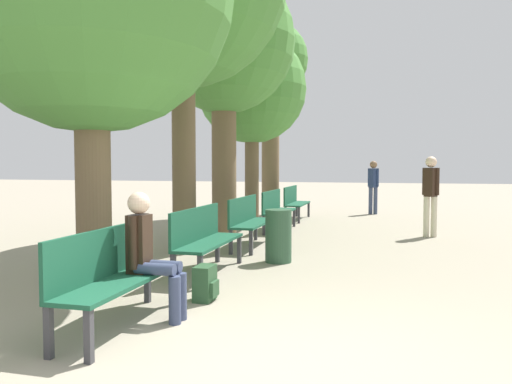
# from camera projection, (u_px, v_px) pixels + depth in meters

# --- Properties ---
(ground_plane) EXTENTS (80.00, 80.00, 0.00)m
(ground_plane) POSITION_uv_depth(u_px,v_px,m) (270.00, 370.00, 3.78)
(ground_plane) COLOR gray
(bench_row_0) EXTENTS (0.45, 1.79, 0.94)m
(bench_row_0) POSITION_uv_depth(u_px,v_px,m) (114.00, 270.00, 4.76)
(bench_row_0) COLOR #195138
(bench_row_0) RESTS_ON ground_plane
(bench_row_1) EXTENTS (0.45, 1.79, 0.94)m
(bench_row_1) POSITION_uv_depth(u_px,v_px,m) (203.00, 235.00, 7.09)
(bench_row_1) COLOR #195138
(bench_row_1) RESTS_ON ground_plane
(bench_row_2) EXTENTS (0.45, 1.79, 0.94)m
(bench_row_2) POSITION_uv_depth(u_px,v_px,m) (249.00, 218.00, 9.41)
(bench_row_2) COLOR #195138
(bench_row_2) RESTS_ON ground_plane
(bench_row_3) EXTENTS (0.45, 1.79, 0.94)m
(bench_row_3) POSITION_uv_depth(u_px,v_px,m) (276.00, 207.00, 11.73)
(bench_row_3) COLOR #195138
(bench_row_3) RESTS_ON ground_plane
(bench_row_4) EXTENTS (0.45, 1.79, 0.94)m
(bench_row_4) POSITION_uv_depth(u_px,v_px,m) (294.00, 200.00, 14.05)
(bench_row_4) COLOR #195138
(bench_row_4) RESTS_ON ground_plane
(tree_row_2) EXTENTS (3.09, 3.09, 5.76)m
(tree_row_2) POSITION_uv_depth(u_px,v_px,m) (224.00, 45.00, 10.73)
(tree_row_2) COLOR brown
(tree_row_2) RESTS_ON ground_plane
(tree_row_3) EXTENTS (2.86, 2.86, 4.97)m
(tree_row_3) POSITION_uv_depth(u_px,v_px,m) (252.00, 90.00, 13.01)
(tree_row_3) COLOR brown
(tree_row_3) RESTS_ON ground_plane
(tree_row_4) EXTENTS (2.26, 2.26, 5.86)m
(tree_row_4) POSITION_uv_depth(u_px,v_px,m) (271.00, 67.00, 15.04)
(tree_row_4) COLOR brown
(tree_row_4) RESTS_ON ground_plane
(person_seated) EXTENTS (0.58, 0.33, 1.28)m
(person_seated) POSITION_uv_depth(u_px,v_px,m) (150.00, 252.00, 4.97)
(person_seated) COLOR #384260
(person_seated) RESTS_ON ground_plane
(backpack) EXTENTS (0.24, 0.31, 0.40)m
(backpack) POSITION_uv_depth(u_px,v_px,m) (205.00, 283.00, 5.69)
(backpack) COLOR #284C2D
(backpack) RESTS_ON ground_plane
(pedestrian_near) EXTENTS (0.34, 0.30, 1.67)m
(pedestrian_near) POSITION_uv_depth(u_px,v_px,m) (373.00, 184.00, 15.59)
(pedestrian_near) COLOR #384260
(pedestrian_near) RESTS_ON ground_plane
(pedestrian_mid) EXTENTS (0.35, 0.31, 1.73)m
(pedestrian_mid) POSITION_uv_depth(u_px,v_px,m) (431.00, 191.00, 10.68)
(pedestrian_mid) COLOR beige
(pedestrian_mid) RESTS_ON ground_plane
(trash_bin) EXTENTS (0.42, 0.42, 0.84)m
(trash_bin) POSITION_uv_depth(u_px,v_px,m) (278.00, 236.00, 7.94)
(trash_bin) COLOR #2D5138
(trash_bin) RESTS_ON ground_plane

